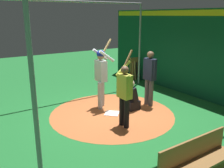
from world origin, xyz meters
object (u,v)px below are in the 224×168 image
(umpire, at_px, (150,75))
(catcher, at_px, (131,98))
(visitor, at_px, (125,92))
(batter, at_px, (101,73))
(home_plate, at_px, (112,113))
(bench, at_px, (197,161))
(bat_rack, at_px, (137,69))

(umpire, bearing_deg, catcher, -0.35)
(umpire, xyz_separation_m, visitor, (1.65, 0.86, -0.06))
(catcher, bearing_deg, batter, -46.20)
(home_plate, distance_m, umpire, 1.78)
(umpire, distance_m, visitor, 1.86)
(catcher, bearing_deg, bench, 70.50)
(batter, relative_size, bench, 1.30)
(batter, xyz_separation_m, bench, (0.56, 4.20, -0.72))
(home_plate, height_order, catcher, catcher)
(home_plate, height_order, visitor, visitor)
(batter, distance_m, visitor, 1.60)
(home_plate, distance_m, bat_rack, 4.39)
(bat_rack, bearing_deg, bench, 59.04)
(catcher, relative_size, visitor, 0.48)
(umpire, bearing_deg, visitor, 27.62)
(batter, height_order, catcher, batter)
(bench, bearing_deg, catcher, -109.50)
(home_plate, relative_size, catcher, 0.43)
(visitor, distance_m, bat_rack, 5.15)
(home_plate, relative_size, bat_rack, 0.40)
(home_plate, xyz_separation_m, bench, (0.53, 3.53, 0.43))
(umpire, bearing_deg, home_plate, -1.45)
(visitor, xyz_separation_m, bat_rack, (-3.50, -3.75, -0.48))
(bench, bearing_deg, umpire, -119.59)
(batter, bearing_deg, bench, 82.43)
(batter, bearing_deg, catcher, 133.80)
(batter, bearing_deg, bat_rack, -146.32)
(umpire, bearing_deg, bat_rack, -122.56)
(batter, height_order, bat_rack, batter)
(catcher, bearing_deg, home_plate, -2.60)
(home_plate, distance_m, visitor, 1.33)
(home_plate, bearing_deg, visitor, 77.85)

